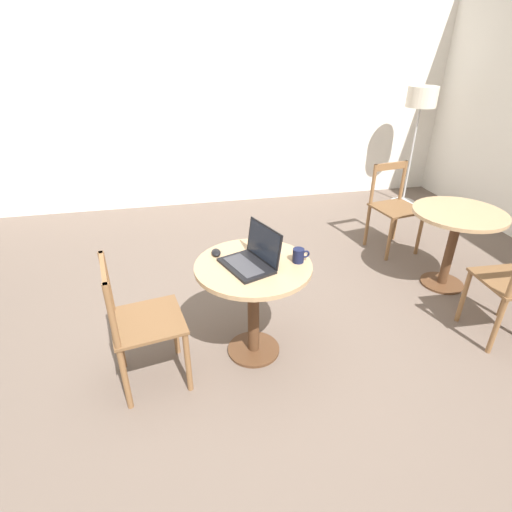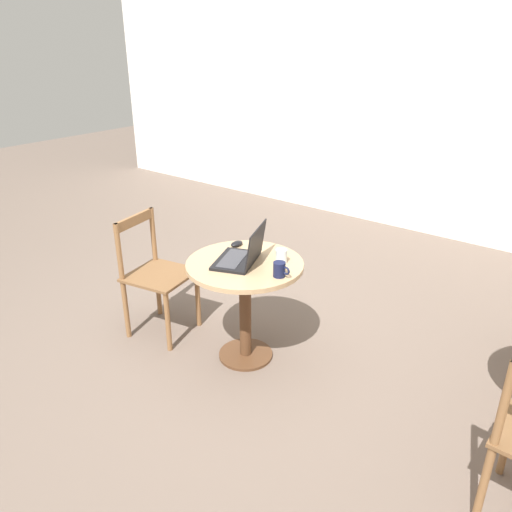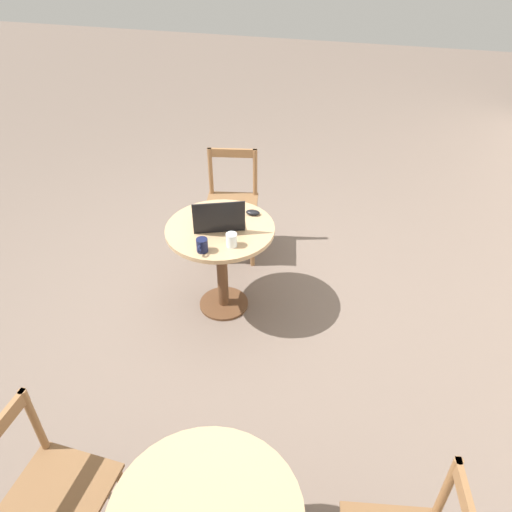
{
  "view_description": "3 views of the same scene",
  "coord_description": "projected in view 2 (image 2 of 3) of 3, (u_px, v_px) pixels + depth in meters",
  "views": [
    {
      "loc": [
        -0.44,
        -1.94,
        1.94
      ],
      "look_at": [
        0.08,
        0.47,
        0.61
      ],
      "focal_mm": 28.0,
      "sensor_mm": 36.0,
      "label": 1
    },
    {
      "loc": [
        1.79,
        -2.01,
        2.01
      ],
      "look_at": [
        -0.13,
        0.48,
        0.61
      ],
      "focal_mm": 35.0,
      "sensor_mm": 36.0,
      "label": 2
    },
    {
      "loc": [
        2.67,
        1.09,
        2.57
      ],
      "look_at": [
        0.13,
        0.48,
        0.61
      ],
      "focal_mm": 35.0,
      "sensor_mm": 36.0,
      "label": 3
    }
  ],
  "objects": [
    {
      "name": "mouse",
      "position": [
        237.0,
        244.0,
        3.37
      ],
      "size": [
        0.06,
        0.1,
        0.03
      ],
      "color": "black",
      "rests_on": "cafe_table_near"
    },
    {
      "name": "ground_plane",
      "position": [
        227.0,
        369.0,
        3.27
      ],
      "size": [
        16.0,
        16.0,
        0.0
      ],
      "primitive_type": "plane",
      "color": "#66564C"
    },
    {
      "name": "cafe_table_near",
      "position": [
        245.0,
        284.0,
        3.19
      ],
      "size": [
        0.74,
        0.74,
        0.7
      ],
      "color": "#51331E",
      "rests_on": "ground_plane"
    },
    {
      "name": "wall_back",
      "position": [
        432.0,
        105.0,
        5.06
      ],
      "size": [
        9.4,
        0.06,
        2.7
      ],
      "color": "white",
      "rests_on": "ground_plane"
    },
    {
      "name": "mug",
      "position": [
        280.0,
        269.0,
        2.93
      ],
      "size": [
        0.11,
        0.07,
        0.09
      ],
      "color": "#141938",
      "rests_on": "cafe_table_near"
    },
    {
      "name": "chair_near_left",
      "position": [
        155.0,
        275.0,
        3.54
      ],
      "size": [
        0.48,
        0.48,
        0.87
      ],
      "color": "brown",
      "rests_on": "ground_plane"
    },
    {
      "name": "laptop",
      "position": [
        242.0,
        255.0,
        3.11
      ],
      "size": [
        0.37,
        0.41,
        0.25
      ],
      "color": "black",
      "rests_on": "cafe_table_near"
    },
    {
      "name": "drinking_glass",
      "position": [
        281.0,
        256.0,
        3.1
      ],
      "size": [
        0.07,
        0.07,
        0.09
      ],
      "color": "silver",
      "rests_on": "cafe_table_near"
    }
  ]
}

